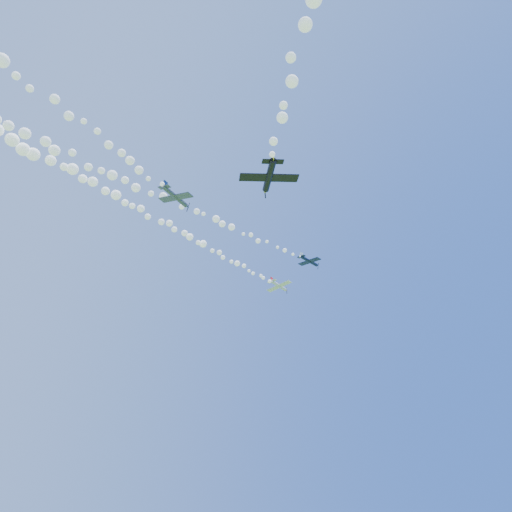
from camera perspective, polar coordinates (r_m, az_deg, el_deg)
plane_white at (r=110.84m, az=3.08°, el=-3.99°), size 6.93×7.33×2.49m
smoke_trail_white at (r=87.08m, az=-13.85°, el=5.24°), size 76.06×14.38×2.94m
plane_navy at (r=99.56m, az=7.12°, el=-0.68°), size 6.19×6.37×2.38m
smoke_trail_navy at (r=80.82m, az=-13.13°, el=8.07°), size 74.35×3.64×2.49m
plane_grey at (r=71.47m, az=-10.66°, el=7.76°), size 6.52×6.79×2.21m
plane_black at (r=54.89m, az=1.74°, el=10.52°), size 7.14×6.77×2.00m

